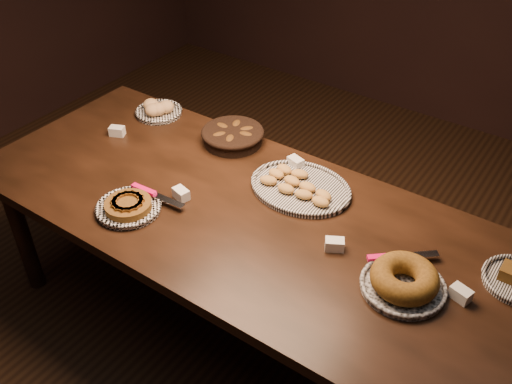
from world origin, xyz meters
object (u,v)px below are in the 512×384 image
Objects in this scene: buffet_table at (244,223)px; apple_tart_plate at (129,206)px; madeleine_platter at (299,187)px; bundt_cake_plate at (404,281)px.

apple_tart_plate is at bearing -144.64° from buffet_table.
bundt_cake_plate reaches higher than madeleine_platter.
buffet_table is 5.44× the size of madeleine_platter.
buffet_table is at bearing -111.55° from madeleine_platter.
apple_tart_plate is 0.84× the size of bundt_cake_plate.
madeleine_platter reaches higher than buffet_table.
buffet_table is 0.71m from bundt_cake_plate.
madeleine_platter is at bearing 131.48° from bundt_cake_plate.
bundt_cake_plate is (0.70, -0.04, 0.11)m from buffet_table.
madeleine_platter is at bearing 64.37° from buffet_table.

